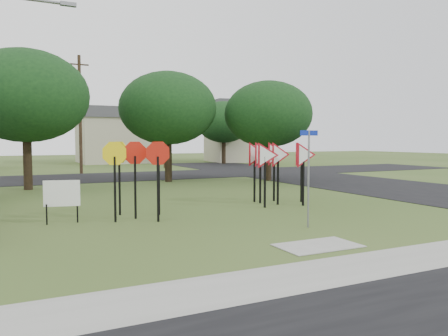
# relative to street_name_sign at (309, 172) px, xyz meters

# --- Properties ---
(ground) EXTENTS (140.00, 140.00, 0.00)m
(ground) POSITION_rel_street_name_sign_xyz_m (-1.18, 0.40, -1.65)
(ground) COLOR #37501E
(sidewalk) EXTENTS (30.00, 1.60, 0.02)m
(sidewalk) POSITION_rel_street_name_sign_xyz_m (-1.18, -3.80, -1.64)
(sidewalk) COLOR gray
(sidewalk) RESTS_ON ground
(planting_strip) EXTENTS (30.00, 0.80, 0.02)m
(planting_strip) POSITION_rel_street_name_sign_xyz_m (-1.18, -5.00, -1.65)
(planting_strip) COLOR #37501E
(planting_strip) RESTS_ON ground
(street_right) EXTENTS (8.00, 50.00, 0.02)m
(street_right) POSITION_rel_street_name_sign_xyz_m (10.82, 10.40, -1.64)
(street_right) COLOR black
(street_right) RESTS_ON ground
(street_far) EXTENTS (60.00, 8.00, 0.02)m
(street_far) POSITION_rel_street_name_sign_xyz_m (-1.18, 20.40, -1.64)
(street_far) COLOR black
(street_far) RESTS_ON ground
(curb_pad) EXTENTS (2.00, 1.20, 0.02)m
(curb_pad) POSITION_rel_street_name_sign_xyz_m (-1.18, -2.00, -1.64)
(curb_pad) COLOR gray
(curb_pad) RESTS_ON ground
(street_name_sign) EXTENTS (0.59, 0.06, 2.87)m
(street_name_sign) POSITION_rel_street_name_sign_xyz_m (0.00, 0.00, 0.00)
(street_name_sign) COLOR gray
(street_name_sign) RESTS_ON ground
(stop_sign_cluster) EXTENTS (2.41, 2.20, 2.57)m
(stop_sign_cluster) POSITION_rel_street_name_sign_xyz_m (-4.17, 3.67, 0.24)
(stop_sign_cluster) COLOR black
(stop_sign_cluster) RESTS_ON ground
(yield_sign_cluster) EXTENTS (3.29, 1.86, 2.57)m
(yield_sign_cluster) POSITION_rel_street_name_sign_xyz_m (1.78, 4.50, 0.23)
(yield_sign_cluster) COLOR black
(yield_sign_cluster) RESTS_ON ground
(info_board) EXTENTS (1.06, 0.27, 1.35)m
(info_board) POSITION_rel_street_name_sign_xyz_m (-6.51, 3.77, -0.75)
(info_board) COLOR black
(info_board) RESTS_ON ground
(far_pole_a) EXTENTS (1.40, 0.24, 9.00)m
(far_pole_a) POSITION_rel_street_name_sign_xyz_m (-3.18, 24.40, 2.95)
(far_pole_a) COLOR #3D2C1C
(far_pole_a) RESTS_ON ground
(far_pole_b) EXTENTS (1.40, 0.24, 8.50)m
(far_pole_b) POSITION_rel_street_name_sign_xyz_m (4.82, 28.40, 2.69)
(far_pole_b) COLOR #3D2C1C
(far_pole_b) RESTS_ON ground
(house_mid) EXTENTS (8.40, 8.40, 6.20)m
(house_mid) POSITION_rel_street_name_sign_xyz_m (2.82, 40.40, 1.49)
(house_mid) COLOR #BBB597
(house_mid) RESTS_ON ground
(house_right) EXTENTS (8.30, 8.30, 7.20)m
(house_right) POSITION_rel_street_name_sign_xyz_m (16.82, 36.40, 2.00)
(house_right) COLOR #BBB597
(house_right) RESTS_ON ground
(tree_near_left) EXTENTS (6.40, 6.40, 7.27)m
(tree_near_left) POSITION_rel_street_name_sign_xyz_m (-7.18, 14.40, 3.20)
(tree_near_left) COLOR black
(tree_near_left) RESTS_ON ground
(tree_near_mid) EXTENTS (6.00, 6.00, 6.80)m
(tree_near_mid) POSITION_rel_street_name_sign_xyz_m (0.82, 15.40, 2.89)
(tree_near_mid) COLOR black
(tree_near_mid) RESTS_ON ground
(tree_near_right) EXTENTS (5.60, 5.60, 6.33)m
(tree_near_right) POSITION_rel_street_name_sign_xyz_m (6.82, 13.40, 2.57)
(tree_near_right) COLOR black
(tree_near_right) RESTS_ON ground
(tree_far_right) EXTENTS (6.00, 6.00, 6.80)m
(tree_far_right) POSITION_rel_street_name_sign_xyz_m (12.82, 32.40, 2.89)
(tree_far_right) COLOR black
(tree_far_right) RESTS_ON ground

